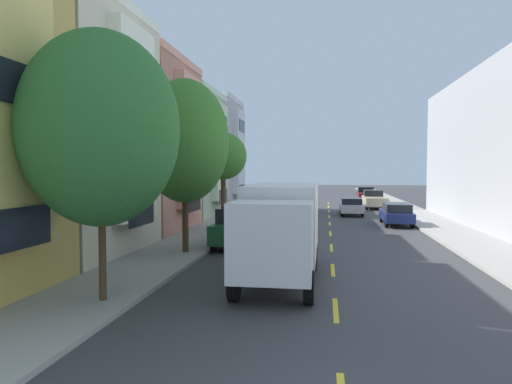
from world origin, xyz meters
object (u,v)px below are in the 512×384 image
at_px(street_tree_third, 223,157).
at_px(moving_silver_sedan, 351,206).
at_px(parked_wagon_navy, 396,213).
at_px(parked_suv_forest, 239,226).
at_px(delivery_box_truck, 281,225).
at_px(parked_pickup_champagne, 374,200).
at_px(parked_wagon_orange, 276,206).
at_px(street_tree_second, 185,141).
at_px(street_tree_nearest, 100,129).
at_px(parked_pickup_burgundy, 366,195).

relative_size(street_tree_third, moving_silver_sedan, 1.30).
distance_m(parked_wagon_navy, parked_suv_forest, 13.42).
bearing_deg(delivery_box_truck, parked_pickup_champagne, 78.46).
bearing_deg(parked_wagon_orange, parked_suv_forest, -90.58).
bearing_deg(parked_pickup_champagne, street_tree_third, -119.66).
height_order(street_tree_second, street_tree_third, street_tree_second).
height_order(street_tree_nearest, street_tree_second, street_tree_second).
bearing_deg(parked_suv_forest, parked_pickup_champagne, 69.59).
bearing_deg(parked_wagon_orange, parked_pickup_burgundy, 62.98).
xyz_separation_m(street_tree_second, parked_wagon_orange, (2.06, 18.13, -4.21)).
bearing_deg(parked_suv_forest, moving_silver_sedan, 69.19).
bearing_deg(parked_pickup_burgundy, moving_silver_sedan, -99.14).
bearing_deg(moving_silver_sedan, delivery_box_truck, -98.89).
bearing_deg(delivery_box_truck, street_tree_third, 112.01).
bearing_deg(parked_wagon_navy, parked_wagon_orange, 148.30).
relative_size(street_tree_second, street_tree_third, 1.29).
bearing_deg(parked_wagon_navy, parked_pickup_burgundy, 90.24).
bearing_deg(parked_pickup_champagne, street_tree_second, -112.09).
xyz_separation_m(parked_pickup_champagne, moving_silver_sedan, (-2.59, -7.32, -0.08)).
xyz_separation_m(street_tree_second, parked_suv_forest, (1.91, 2.71, -4.02)).
bearing_deg(delivery_box_truck, parked_wagon_navy, 69.16).
relative_size(street_tree_nearest, moving_silver_sedan, 1.65).
bearing_deg(street_tree_second, parked_wagon_navy, 49.48).
height_order(street_tree_second, parked_pickup_champagne, street_tree_second).
xyz_separation_m(parked_wagon_orange, moving_silver_sedan, (6.14, 1.14, -0.05)).
bearing_deg(parked_wagon_navy, street_tree_nearest, -118.08).
distance_m(street_tree_nearest, parked_wagon_navy, 23.42).
distance_m(parked_wagon_navy, moving_silver_sedan, 7.09).
relative_size(street_tree_nearest, street_tree_second, 0.98).
height_order(parked_pickup_champagne, parked_suv_forest, parked_suv_forest).
height_order(street_tree_nearest, parked_pickup_burgundy, street_tree_nearest).
relative_size(street_tree_third, parked_suv_forest, 1.21).
distance_m(street_tree_third, moving_silver_sedan, 14.73).
bearing_deg(street_tree_nearest, parked_wagon_orange, 85.43).
xyz_separation_m(delivery_box_truck, parked_wagon_navy, (6.26, 16.44, -1.05)).
bearing_deg(parked_wagon_orange, delivery_box_truck, -83.38).
xyz_separation_m(parked_pickup_champagne, parked_suv_forest, (-8.89, -23.88, 0.16)).
xyz_separation_m(parked_wagon_navy, parked_pickup_champagne, (-0.07, 13.89, 0.02)).
height_order(street_tree_nearest, parked_pickup_champagne, street_tree_nearest).
xyz_separation_m(street_tree_second, parked_pickup_champagne, (10.79, 26.59, -4.18)).
relative_size(street_tree_third, parked_pickup_champagne, 1.10).
bearing_deg(delivery_box_truck, moving_silver_sedan, 81.11).
xyz_separation_m(street_tree_nearest, moving_silver_sedan, (8.20, 26.92, -4.13)).
bearing_deg(delivery_box_truck, parked_wagon_orange, 96.62).
distance_m(street_tree_third, parked_wagon_orange, 11.33).
relative_size(street_tree_third, parked_pickup_burgundy, 1.10).
height_order(street_tree_nearest, parked_wagon_navy, street_tree_nearest).
distance_m(street_tree_second, delivery_box_truck, 6.71).
height_order(parked_pickup_burgundy, moving_silver_sedan, parked_pickup_burgundy).
bearing_deg(street_tree_third, street_tree_nearest, -90.00).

